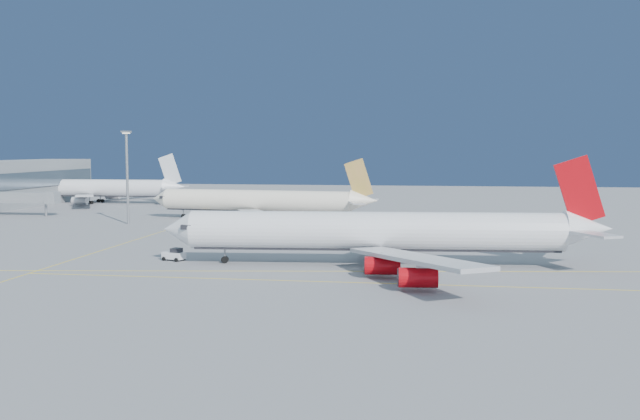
{
  "coord_description": "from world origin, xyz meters",
  "views": [
    {
      "loc": [
        20.45,
        -114.26,
        19.25
      ],
      "look_at": [
        -0.49,
        24.13,
        7.0
      ],
      "focal_mm": 40.0,
      "sensor_mm": 36.0,
      "label": 1
    }
  ],
  "objects_px": {
    "airliner_third": "(96,188)",
    "pushback_tug": "(174,255)",
    "airliner_virgin": "(385,232)",
    "light_mast": "(127,169)",
    "airliner_etihad": "(261,201)"
  },
  "relations": [
    {
      "from": "airliner_third",
      "to": "pushback_tug",
      "type": "height_order",
      "value": "airliner_third"
    },
    {
      "from": "airliner_virgin",
      "to": "airliner_third",
      "type": "height_order",
      "value": "airliner_virgin"
    },
    {
      "from": "pushback_tug",
      "to": "airliner_third",
      "type": "bearing_deg",
      "value": 140.65
    },
    {
      "from": "airliner_third",
      "to": "light_mast",
      "type": "distance_m",
      "value": 74.49
    },
    {
      "from": "airliner_virgin",
      "to": "light_mast",
      "type": "height_order",
      "value": "light_mast"
    },
    {
      "from": "airliner_etihad",
      "to": "pushback_tug",
      "type": "relative_size",
      "value": 14.84
    },
    {
      "from": "airliner_virgin",
      "to": "pushback_tug",
      "type": "xyz_separation_m",
      "value": [
        -35.85,
        -0.66,
        -4.46
      ]
    },
    {
      "from": "airliner_virgin",
      "to": "airliner_etihad",
      "type": "distance_m",
      "value": 77.93
    },
    {
      "from": "light_mast",
      "to": "airliner_third",
      "type": "bearing_deg",
      "value": 121.99
    },
    {
      "from": "pushback_tug",
      "to": "light_mast",
      "type": "height_order",
      "value": "light_mast"
    },
    {
      "from": "airliner_virgin",
      "to": "airliner_etihad",
      "type": "bearing_deg",
      "value": 113.87
    },
    {
      "from": "airliner_virgin",
      "to": "light_mast",
      "type": "relative_size",
      "value": 3.13
    },
    {
      "from": "airliner_third",
      "to": "airliner_etihad",
      "type": "bearing_deg",
      "value": -35.41
    },
    {
      "from": "airliner_etihad",
      "to": "airliner_third",
      "type": "height_order",
      "value": "airliner_third"
    },
    {
      "from": "airliner_virgin",
      "to": "light_mast",
      "type": "xyz_separation_m",
      "value": [
        -68.03,
        53.85,
        8.39
      ]
    }
  ]
}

